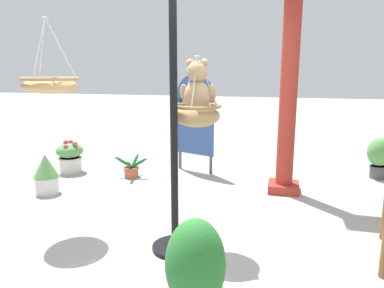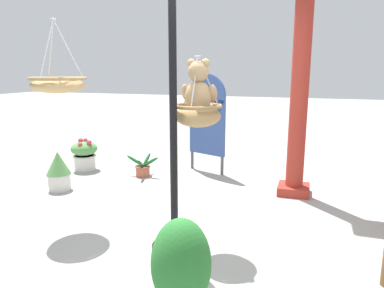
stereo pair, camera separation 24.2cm
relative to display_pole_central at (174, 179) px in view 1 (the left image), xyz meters
name	(u,v)px [view 1 (the left image)]	position (x,y,z in m)	size (l,w,h in m)	color
ground_plane	(189,249)	(0.13, 0.02, -0.71)	(40.00, 40.00, 0.00)	#9E9E99
display_pole_central	(174,179)	(0.00, 0.00, 0.00)	(0.44, 0.44, 2.31)	black
hanging_basket_with_teddy	(197,114)	(0.15, 0.25, 0.57)	(0.46, 0.46, 0.66)	#A37F51
teddy_bear	(197,90)	(0.15, 0.27, 0.80)	(0.35, 0.32, 0.51)	tan
hanging_basket_left_high	(50,84)	(-1.40, 0.23, 0.84)	(0.59, 0.59, 0.76)	tan
greenhouse_pillar_left	(289,93)	(1.00, 1.98, 0.68)	(0.44, 0.44, 2.87)	#9E2D23
potted_plant_tall_leafy	(379,156)	(2.44, 2.99, -0.34)	(0.35, 0.35, 0.65)	#4C4C51
potted_plant_bushy_green	(195,273)	(0.45, -1.03, -0.28)	(0.38, 0.38, 0.79)	#BC6042
potted_plant_small_succulent	(70,156)	(-2.48, 2.11, -0.43)	(0.44, 0.44, 0.55)	beige
potted_plant_conical_shrub	(131,169)	(-1.36, 2.08, -0.57)	(0.56, 0.54, 0.35)	#AD563D
potted_plant_trailing_ivy	(46,173)	(-2.19, 1.08, -0.42)	(0.34, 0.34, 0.56)	beige
display_sign_board	(195,115)	(-0.46, 2.67, 0.25)	(0.68, 0.29, 1.63)	#334C8C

